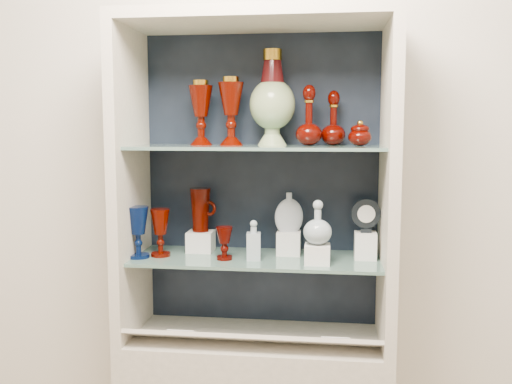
# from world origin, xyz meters

# --- Properties ---
(wall_back) EXTENTS (3.50, 0.02, 2.80)m
(wall_back) POSITION_xyz_m (0.00, 1.75, 1.40)
(wall_back) COLOR white
(wall_back) RESTS_ON ground
(cabinet_back_panel) EXTENTS (0.98, 0.02, 1.15)m
(cabinet_back_panel) POSITION_xyz_m (0.00, 1.72, 1.32)
(cabinet_back_panel) COLOR black
(cabinet_back_panel) RESTS_ON cabinet_base
(cabinet_side_left) EXTENTS (0.04, 0.40, 1.15)m
(cabinet_side_left) POSITION_xyz_m (-0.48, 1.53, 1.32)
(cabinet_side_left) COLOR #BEB5A2
(cabinet_side_left) RESTS_ON cabinet_base
(cabinet_side_right) EXTENTS (0.04, 0.40, 1.15)m
(cabinet_side_right) POSITION_xyz_m (0.48, 1.53, 1.32)
(cabinet_side_right) COLOR #BEB5A2
(cabinet_side_right) RESTS_ON cabinet_base
(cabinet_top_cap) EXTENTS (1.00, 0.40, 0.04)m
(cabinet_top_cap) POSITION_xyz_m (0.00, 1.53, 1.92)
(cabinet_top_cap) COLOR #BEB5A2
(cabinet_top_cap) RESTS_ON cabinet_side_left
(shelf_lower) EXTENTS (0.92, 0.34, 0.01)m
(shelf_lower) POSITION_xyz_m (0.00, 1.55, 1.04)
(shelf_lower) COLOR slate
(shelf_lower) RESTS_ON cabinet_side_left
(shelf_upper) EXTENTS (0.92, 0.34, 0.01)m
(shelf_upper) POSITION_xyz_m (0.00, 1.55, 1.46)
(shelf_upper) COLOR slate
(shelf_upper) RESTS_ON cabinet_side_left
(label_ledge) EXTENTS (0.92, 0.17, 0.09)m
(label_ledge) POSITION_xyz_m (0.00, 1.42, 0.78)
(label_ledge) COLOR #BEB5A2
(label_ledge) RESTS_ON cabinet_base
(label_card_0) EXTENTS (0.10, 0.06, 0.03)m
(label_card_0) POSITION_xyz_m (0.30, 1.42, 0.80)
(label_card_0) COLOR white
(label_card_0) RESTS_ON label_ledge
(label_card_1) EXTENTS (0.10, 0.06, 0.03)m
(label_card_1) POSITION_xyz_m (-0.26, 1.42, 0.80)
(label_card_1) COLOR white
(label_card_1) RESTS_ON label_ledge
(pedestal_lamp_left) EXTENTS (0.12, 0.12, 0.25)m
(pedestal_lamp_left) POSITION_xyz_m (-0.22, 1.61, 1.59)
(pedestal_lamp_left) COLOR #4A0800
(pedestal_lamp_left) RESTS_ON shelf_upper
(pedestal_lamp_right) EXTENTS (0.12, 0.12, 0.26)m
(pedestal_lamp_right) POSITION_xyz_m (-0.10, 1.60, 1.60)
(pedestal_lamp_right) COLOR #4A0800
(pedestal_lamp_right) RESTS_ON shelf_upper
(enamel_urn) EXTENTS (0.22, 0.22, 0.36)m
(enamel_urn) POSITION_xyz_m (0.05, 1.61, 1.65)
(enamel_urn) COLOR #124B21
(enamel_urn) RESTS_ON shelf_upper
(ruby_decanter_a) EXTENTS (0.11, 0.11, 0.25)m
(ruby_decanter_a) POSITION_xyz_m (0.19, 1.59, 1.60)
(ruby_decanter_a) COLOR #3E0500
(ruby_decanter_a) RESTS_ON shelf_upper
(ruby_decanter_b) EXTENTS (0.10, 0.10, 0.22)m
(ruby_decanter_b) POSITION_xyz_m (0.28, 1.64, 1.58)
(ruby_decanter_b) COLOR #3E0500
(ruby_decanter_b) RESTS_ON shelf_upper
(lidded_bowl) EXTENTS (0.10, 0.10, 0.10)m
(lidded_bowl) POSITION_xyz_m (0.38, 1.57, 1.52)
(lidded_bowl) COLOR #3E0500
(lidded_bowl) RESTS_ON shelf_upper
(cobalt_goblet) EXTENTS (0.10, 0.10, 0.19)m
(cobalt_goblet) POSITION_xyz_m (-0.44, 1.49, 1.15)
(cobalt_goblet) COLOR #020F38
(cobalt_goblet) RESTS_ON shelf_lower
(ruby_goblet_tall) EXTENTS (0.10, 0.10, 0.18)m
(ruby_goblet_tall) POSITION_xyz_m (-0.36, 1.52, 1.14)
(ruby_goblet_tall) COLOR #4A0800
(ruby_goblet_tall) RESTS_ON shelf_lower
(ruby_goblet_small) EXTENTS (0.07, 0.07, 0.12)m
(ruby_goblet_small) POSITION_xyz_m (-0.11, 1.50, 1.11)
(ruby_goblet_small) COLOR #3E0500
(ruby_goblet_small) RESTS_ON shelf_lower
(riser_ruby_pitcher) EXTENTS (0.10, 0.10, 0.08)m
(riser_ruby_pitcher) POSITION_xyz_m (-0.23, 1.62, 1.09)
(riser_ruby_pitcher) COLOR silver
(riser_ruby_pitcher) RESTS_ON shelf_lower
(ruby_pitcher) EXTENTS (0.15, 0.12, 0.17)m
(ruby_pitcher) POSITION_xyz_m (-0.23, 1.62, 1.22)
(ruby_pitcher) COLOR #4A0800
(ruby_pitcher) RESTS_ON riser_ruby_pitcher
(clear_square_bottle) EXTENTS (0.06, 0.06, 0.15)m
(clear_square_bottle) POSITION_xyz_m (-0.01, 1.51, 1.12)
(clear_square_bottle) COLOR #94A6AE
(clear_square_bottle) RESTS_ON shelf_lower
(riser_flat_flask) EXTENTS (0.09, 0.09, 0.09)m
(riser_flat_flask) POSITION_xyz_m (0.12, 1.61, 1.09)
(riser_flat_flask) COLOR silver
(riser_flat_flask) RESTS_ON shelf_lower
(flat_flask) EXTENTS (0.12, 0.07, 0.16)m
(flat_flask) POSITION_xyz_m (0.12, 1.61, 1.22)
(flat_flask) COLOR #ACB5C0
(flat_flask) RESTS_ON riser_flat_flask
(riser_clear_round_decanter) EXTENTS (0.09, 0.09, 0.07)m
(riser_clear_round_decanter) POSITION_xyz_m (0.23, 1.47, 1.08)
(riser_clear_round_decanter) COLOR silver
(riser_clear_round_decanter) RESTS_ON shelf_lower
(clear_round_decanter) EXTENTS (0.13, 0.13, 0.15)m
(clear_round_decanter) POSITION_xyz_m (0.23, 1.47, 1.20)
(clear_round_decanter) COLOR #94A6AE
(clear_round_decanter) RESTS_ON riser_clear_round_decanter
(riser_cameo_medallion) EXTENTS (0.08, 0.08, 0.10)m
(riser_cameo_medallion) POSITION_xyz_m (0.40, 1.57, 1.10)
(riser_cameo_medallion) COLOR silver
(riser_cameo_medallion) RESTS_ON shelf_lower
(cameo_medallion) EXTENTS (0.11, 0.05, 0.13)m
(cameo_medallion) POSITION_xyz_m (0.40, 1.57, 1.21)
(cameo_medallion) COLOR black
(cameo_medallion) RESTS_ON riser_cameo_medallion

